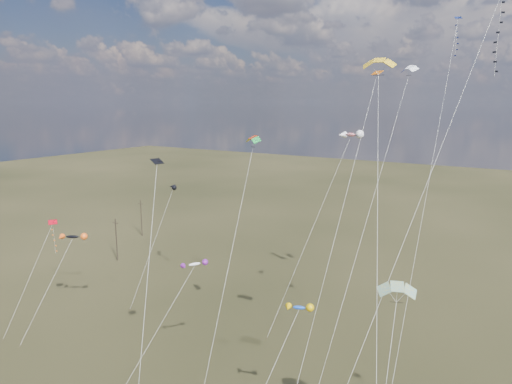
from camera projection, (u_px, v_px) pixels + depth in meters
The scene contains 16 objects.
utility_pole_near at pixel (116, 239), 84.38m from camera, with size 1.40×0.20×8.00m.
utility_pole_far at pixel (141, 218), 100.19m from camera, with size 1.40×0.20×8.00m.
diamond_black_high at pixel (487, 59), 35.88m from camera, with size 8.76×19.92×37.76m.
diamond_navy_tall at pixel (452, 61), 55.94m from camera, with size 2.02×30.66×39.64m.
diamond_black_mid at pixel (150, 250), 36.16m from camera, with size 11.63×16.53×24.14m.
diamond_red_low at pixel (52, 241), 60.52m from camera, with size 1.42×8.59×13.64m.
diamond_orange_center at pixel (353, 166), 45.04m from camera, with size 1.99×17.81×32.25m.
parafoil_yellow at pixel (379, 62), 36.65m from camera, with size 8.88×20.30×32.99m.
parafoil_blue_white at pixel (409, 70), 54.61m from camera, with size 2.42×26.57×33.72m.
parafoil_striped at pixel (397, 287), 31.60m from camera, with size 3.06×12.26×17.10m.
parafoil_tricolor at pixel (253, 139), 47.53m from camera, with size 6.30×19.08×26.00m.
novelty_black_orange at pixel (72, 237), 61.69m from camera, with size 3.54×10.83×11.62m.
novelty_orange_black at pixel (173, 188), 73.43m from camera, with size 3.64×13.67×16.07m.
novelty_white_purple at pixel (194, 265), 47.80m from camera, with size 3.57×11.39×12.67m.
novelty_redwhite_stripe at pixel (350, 135), 62.79m from camera, with size 6.13×16.66×25.29m.
novelty_blue_yellow at pixel (298, 309), 37.27m from camera, with size 3.14×10.67×12.90m.
Camera 1 is at (26.88, -25.09, 29.01)m, focal length 32.00 mm.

